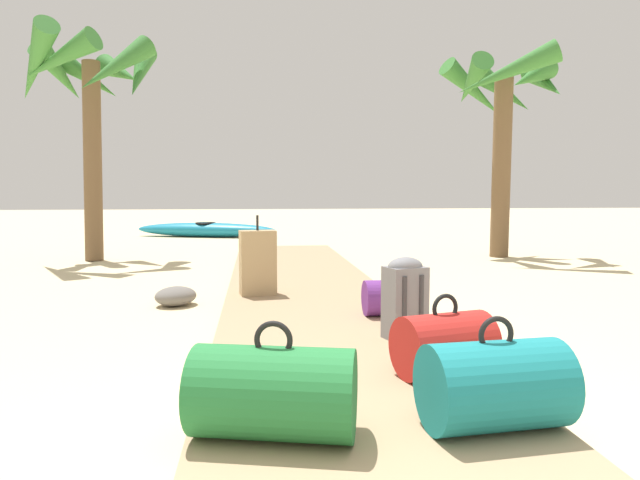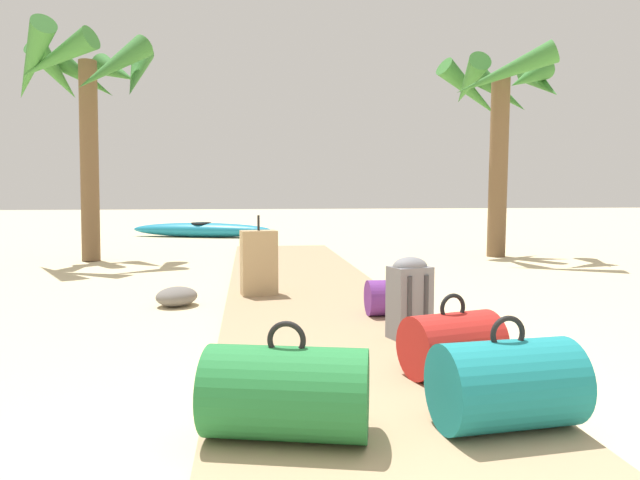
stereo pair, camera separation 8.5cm
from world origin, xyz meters
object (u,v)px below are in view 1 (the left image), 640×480
duffel_bag_red (444,344)px  duffel_bag_green (274,392)px  duffel_bag_teal (495,385)px  kayak (206,230)px  duffel_bag_purple (394,297)px  palm_tree_far_left (89,86)px  backpack_grey (405,296)px  palm_tree_far_right (504,102)px  suitcase_tan (258,263)px

duffel_bag_red → duffel_bag_green: bearing=-144.0°
duffel_bag_teal → kayak: size_ratio=0.18×
duffel_bag_purple → palm_tree_far_left: size_ratio=0.14×
duffel_bag_purple → backpack_grey: (-0.11, -0.76, 0.15)m
duffel_bag_green → duffel_bag_red: bearing=36.0°
duffel_bag_purple → duffel_bag_green: 2.54m
duffel_bag_purple → duffel_bag_red: duffel_bag_red is taller
duffel_bag_red → palm_tree_far_right: size_ratio=0.17×
backpack_grey → duffel_bag_green: backpack_grey is taller
duffel_bag_teal → palm_tree_far_right: size_ratio=0.19×
backpack_grey → suitcase_tan: (-1.02, 1.85, 0.02)m
palm_tree_far_left → palm_tree_far_right: bearing=-1.8°
duffel_bag_red → duffel_bag_teal: bearing=-91.4°
backpack_grey → kayak: size_ratio=0.16×
duffel_bag_teal → suitcase_tan: size_ratio=0.81×
duffel_bag_purple → suitcase_tan: size_ratio=0.64×
backpack_grey → palm_tree_far_left: (-3.60, 5.62, 2.37)m
kayak → suitcase_tan: bearing=-81.7°
suitcase_tan → palm_tree_far_left: (-2.58, 3.77, 2.35)m
backpack_grey → palm_tree_far_right: 6.59m
suitcase_tan → palm_tree_far_left: 5.14m
duffel_bag_red → duffel_bag_purple: bearing=86.4°
duffel_bag_purple → palm_tree_far_left: 6.62m
kayak → duffel_bag_green: bearing=-83.8°
suitcase_tan → palm_tree_far_left: bearing=124.4°
suitcase_tan → duffel_bag_teal: bearing=-73.5°
suitcase_tan → kayak: 8.48m
duffel_bag_purple → backpack_grey: 0.78m
backpack_grey → kayak: backpack_grey is taller
palm_tree_far_right → backpack_grey: bearing=-119.5°
palm_tree_far_left → palm_tree_far_right: size_ratio=1.05×
backpack_grey → duffel_bag_red: (0.01, -0.83, -0.12)m
duffel_bag_green → suitcase_tan: suitcase_tan is taller
duffel_bag_red → palm_tree_far_right: (3.05, 6.23, 2.32)m
backpack_grey → suitcase_tan: 2.12m
suitcase_tan → palm_tree_far_left: size_ratio=0.22×
suitcase_tan → palm_tree_far_right: (4.08, 3.55, 2.18)m
duffel_bag_purple → backpack_grey: bearing=-98.2°
palm_tree_far_right → kayak: 7.58m
duffel_bag_purple → palm_tree_far_right: 5.98m
palm_tree_far_right → duffel_bag_purple: bearing=-122.5°
duffel_bag_green → kayak: duffel_bag_green is taller
duffel_bag_red → duffel_bag_teal: duffel_bag_teal is taller
duffel_bag_red → palm_tree_far_left: palm_tree_far_left is taller
backpack_grey → kayak: bearing=102.4°
palm_tree_far_left → palm_tree_far_right: palm_tree_far_left is taller
duffel_bag_red → palm_tree_far_left: (-3.61, 6.45, 2.49)m
duffel_bag_purple → palm_tree_far_right: bearing=57.5°
duffel_bag_purple → backpack_grey: size_ratio=0.88×
palm_tree_far_left → suitcase_tan: bearing=-55.6°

